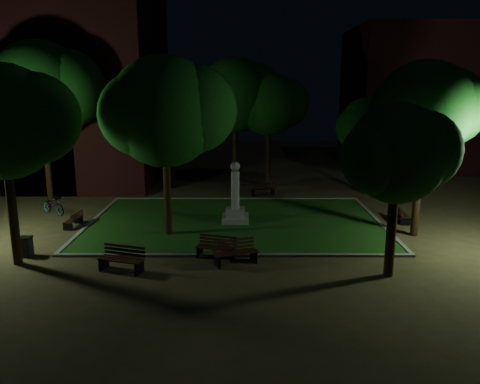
{
  "coord_description": "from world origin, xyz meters",
  "views": [
    {
      "loc": [
        0.3,
        -21.89,
        7.09
      ],
      "look_at": [
        0.25,
        1.0,
        1.9
      ],
      "focal_mm": 35.0,
      "sensor_mm": 36.0,
      "label": 1
    }
  ],
  "objects_px": {
    "trash_bin": "(26,246)",
    "bench_near_right": "(235,253)",
    "monument": "(235,205)",
    "bench_right_side": "(401,215)",
    "bench_far_side": "(263,190)",
    "bicycle": "(53,205)",
    "bench_near_left": "(216,248)",
    "bench_west_near": "(122,260)",
    "bench_left_side": "(74,220)"
  },
  "relations": [
    {
      "from": "monument",
      "to": "trash_bin",
      "type": "height_order",
      "value": "monument"
    },
    {
      "from": "bench_left_side",
      "to": "bench_far_side",
      "type": "xyz_separation_m",
      "value": [
        10.06,
        7.08,
        0.04
      ]
    },
    {
      "from": "bench_left_side",
      "to": "bicycle",
      "type": "distance_m",
      "value": 3.2
    },
    {
      "from": "bicycle",
      "to": "bench_right_side",
      "type": "bearing_deg",
      "value": -58.3
    },
    {
      "from": "monument",
      "to": "trash_bin",
      "type": "relative_size",
      "value": 3.79
    },
    {
      "from": "bicycle",
      "to": "bench_left_side",
      "type": "bearing_deg",
      "value": -104.61
    },
    {
      "from": "bench_west_near",
      "to": "bench_right_side",
      "type": "bearing_deg",
      "value": 44.9
    },
    {
      "from": "bench_right_side",
      "to": "bench_far_side",
      "type": "bearing_deg",
      "value": 51.55
    },
    {
      "from": "monument",
      "to": "bench_near_right",
      "type": "height_order",
      "value": "monument"
    },
    {
      "from": "bench_far_side",
      "to": "bicycle",
      "type": "height_order",
      "value": "bicycle"
    },
    {
      "from": "bench_near_left",
      "to": "bicycle",
      "type": "relative_size",
      "value": 0.92
    },
    {
      "from": "bench_near_left",
      "to": "bicycle",
      "type": "height_order",
      "value": "bicycle"
    },
    {
      "from": "monument",
      "to": "bench_near_left",
      "type": "bearing_deg",
      "value": -98.06
    },
    {
      "from": "bench_near_left",
      "to": "bench_right_side",
      "type": "distance_m",
      "value": 10.98
    },
    {
      "from": "bench_near_left",
      "to": "bicycle",
      "type": "distance_m",
      "value": 11.77
    },
    {
      "from": "bench_near_right",
      "to": "monument",
      "type": "bearing_deg",
      "value": 69.41
    },
    {
      "from": "bench_west_near",
      "to": "bench_right_side",
      "type": "distance_m",
      "value": 14.86
    },
    {
      "from": "bench_right_side",
      "to": "bicycle",
      "type": "relative_size",
      "value": 0.79
    },
    {
      "from": "monument",
      "to": "bench_west_near",
      "type": "distance_m",
      "value": 7.97
    },
    {
      "from": "bench_near_right",
      "to": "trash_bin",
      "type": "height_order",
      "value": "bench_near_right"
    },
    {
      "from": "trash_bin",
      "to": "bench_near_right",
      "type": "bearing_deg",
      "value": -5.69
    },
    {
      "from": "bench_left_side",
      "to": "bench_near_left",
      "type": "bearing_deg",
      "value": 65.44
    },
    {
      "from": "bench_near_right",
      "to": "bench_right_side",
      "type": "bearing_deg",
      "value": 13.29
    },
    {
      "from": "bench_near_right",
      "to": "bench_right_side",
      "type": "relative_size",
      "value": 1.26
    },
    {
      "from": "monument",
      "to": "bench_west_near",
      "type": "bearing_deg",
      "value": -123.18
    },
    {
      "from": "bench_west_near",
      "to": "bench_far_side",
      "type": "relative_size",
      "value": 1.15
    },
    {
      "from": "bench_near_left",
      "to": "bench_near_right",
      "type": "bearing_deg",
      "value": -23.82
    },
    {
      "from": "bench_near_left",
      "to": "bench_left_side",
      "type": "distance_m",
      "value": 8.72
    },
    {
      "from": "bicycle",
      "to": "bench_near_right",
      "type": "bearing_deg",
      "value": -89.86
    },
    {
      "from": "bench_right_side",
      "to": "bench_far_side",
      "type": "height_order",
      "value": "bench_far_side"
    },
    {
      "from": "trash_bin",
      "to": "bench_far_side",
      "type": "bearing_deg",
      "value": 46.63
    },
    {
      "from": "bench_near_left",
      "to": "bicycle",
      "type": "bearing_deg",
      "value": 161.9
    },
    {
      "from": "monument",
      "to": "bench_near_right",
      "type": "bearing_deg",
      "value": -89.39
    },
    {
      "from": "trash_bin",
      "to": "bicycle",
      "type": "bearing_deg",
      "value": 102.13
    },
    {
      "from": "monument",
      "to": "bench_west_near",
      "type": "relative_size",
      "value": 1.67
    },
    {
      "from": "monument",
      "to": "bicycle",
      "type": "height_order",
      "value": "monument"
    },
    {
      "from": "bench_left_side",
      "to": "monument",
      "type": "bearing_deg",
      "value": 101.16
    },
    {
      "from": "monument",
      "to": "bench_left_side",
      "type": "relative_size",
      "value": 2.19
    },
    {
      "from": "bench_near_right",
      "to": "bench_far_side",
      "type": "height_order",
      "value": "bench_near_right"
    },
    {
      "from": "trash_bin",
      "to": "monument",
      "type": "bearing_deg",
      "value": 29.41
    },
    {
      "from": "bench_near_right",
      "to": "bicycle",
      "type": "xyz_separation_m",
      "value": [
        -10.37,
        7.55,
        0.04
      ]
    },
    {
      "from": "bench_west_near",
      "to": "trash_bin",
      "type": "bearing_deg",
      "value": 177.44
    },
    {
      "from": "bench_west_near",
      "to": "bench_left_side",
      "type": "bearing_deg",
      "value": 141.53
    },
    {
      "from": "bench_near_left",
      "to": "bench_west_near",
      "type": "height_order",
      "value": "bench_west_near"
    },
    {
      "from": "bench_far_side",
      "to": "bench_left_side",
      "type": "bearing_deg",
      "value": 20.01
    },
    {
      "from": "monument",
      "to": "bicycle",
      "type": "relative_size",
      "value": 1.65
    },
    {
      "from": "monument",
      "to": "bench_far_side",
      "type": "relative_size",
      "value": 1.92
    },
    {
      "from": "bicycle",
      "to": "trash_bin",
      "type": "bearing_deg",
      "value": -131.65
    },
    {
      "from": "bench_west_near",
      "to": "bicycle",
      "type": "distance_m",
      "value": 10.23
    },
    {
      "from": "bench_near_left",
      "to": "bench_near_right",
      "type": "xyz_separation_m",
      "value": [
        0.8,
        -0.7,
        0.03
      ]
    }
  ]
}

